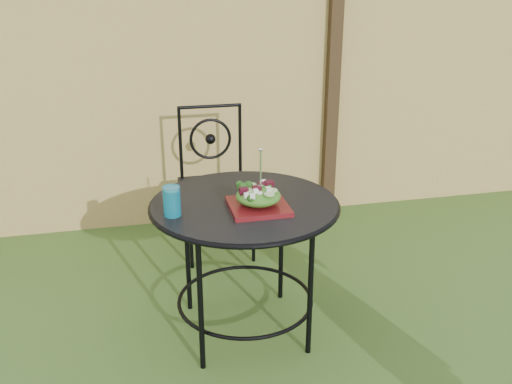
# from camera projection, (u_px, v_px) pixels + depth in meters

# --- Properties ---
(fence) EXTENTS (8.00, 0.12, 1.90)m
(fence) POSITION_uv_depth(u_px,v_px,m) (152.00, 97.00, 3.94)
(fence) COLOR #E2C36F
(fence) RESTS_ON ground
(patio_table) EXTENTS (0.92, 0.92, 0.72)m
(patio_table) POSITION_uv_depth(u_px,v_px,m) (245.00, 228.00, 2.79)
(patio_table) COLOR black
(patio_table) RESTS_ON ground
(patio_chair) EXTENTS (0.46, 0.46, 0.95)m
(patio_chair) POSITION_uv_depth(u_px,v_px,m) (215.00, 177.00, 3.72)
(patio_chair) COLOR black
(patio_chair) RESTS_ON ground
(salad_plate) EXTENTS (0.27, 0.27, 0.02)m
(salad_plate) POSITION_uv_depth(u_px,v_px,m) (258.00, 206.00, 2.66)
(salad_plate) COLOR #510B13
(salad_plate) RESTS_ON patio_table
(salad) EXTENTS (0.21, 0.21, 0.08)m
(salad) POSITION_uv_depth(u_px,v_px,m) (258.00, 196.00, 2.64)
(salad) COLOR #235614
(salad) RESTS_ON salad_plate
(fork) EXTENTS (0.01, 0.01, 0.18)m
(fork) POSITION_uv_depth(u_px,v_px,m) (261.00, 169.00, 2.60)
(fork) COLOR silver
(fork) RESTS_ON salad
(drinking_glass) EXTENTS (0.08, 0.08, 0.14)m
(drinking_glass) POSITION_uv_depth(u_px,v_px,m) (172.00, 201.00, 2.57)
(drinking_glass) COLOR #0C6E8B
(drinking_glass) RESTS_ON patio_table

